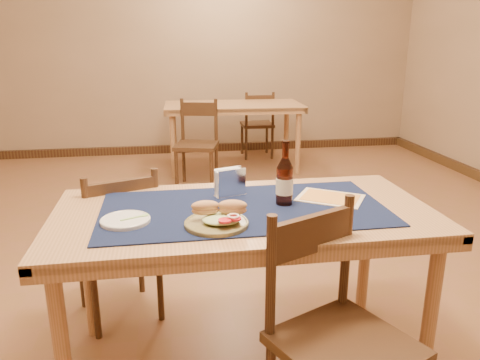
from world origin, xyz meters
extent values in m
cube|color=brown|center=(0.00, 0.00, -0.01)|extent=(6.00, 7.00, 0.02)
cube|color=#9E8166|center=(0.00, 3.51, 1.40)|extent=(6.00, 0.02, 2.80)
cylinder|color=#AF7F52|center=(-0.72, -1.12, 0.35)|extent=(0.06, 0.06, 0.71)
cylinder|color=#AF7F52|center=(0.72, -1.12, 0.35)|extent=(0.06, 0.06, 0.71)
cylinder|color=#AF7F52|center=(-0.72, -0.48, 0.35)|extent=(0.06, 0.06, 0.71)
cylinder|color=#AF7F52|center=(0.72, -0.48, 0.35)|extent=(0.06, 0.06, 0.71)
cube|color=#AF7F52|center=(0.00, -0.80, 0.73)|extent=(1.60, 0.80, 0.04)
cube|color=#0F163A|center=(0.00, -0.80, 0.75)|extent=(1.20, 0.60, 0.01)
cube|color=#412C17|center=(0.00, 3.47, 0.05)|extent=(6.00, 0.06, 0.10)
cylinder|color=#AF7F52|center=(-0.24, 2.29, 0.35)|extent=(0.06, 0.06, 0.71)
cylinder|color=#AF7F52|center=(1.13, 2.23, 0.35)|extent=(0.06, 0.06, 0.71)
cylinder|color=#AF7F52|center=(-0.21, 2.89, 0.35)|extent=(0.06, 0.06, 0.71)
cylinder|color=#AF7F52|center=(1.15, 2.83, 0.35)|extent=(0.06, 0.06, 0.71)
cube|color=#AF7F52|center=(0.46, 2.56, 0.73)|extent=(1.55, 0.82, 0.04)
cylinder|color=#412C17|center=(-0.49, -0.10, 0.21)|extent=(0.03, 0.03, 0.42)
cylinder|color=#412C17|center=(-0.81, -0.21, 0.21)|extent=(0.03, 0.03, 0.42)
cylinder|color=#412C17|center=(-0.38, -0.41, 0.21)|extent=(0.03, 0.03, 0.42)
cylinder|color=#412C17|center=(-0.69, -0.52, 0.21)|extent=(0.03, 0.03, 0.42)
cube|color=#412C17|center=(-0.59, -0.31, 0.42)|extent=(0.50, 0.50, 0.04)
cube|color=#412C17|center=(-0.53, -0.47, 0.74)|extent=(0.32, 0.14, 0.13)
cylinder|color=#412C17|center=(-0.38, -0.42, 0.63)|extent=(0.03, 0.03, 0.43)
cylinder|color=#412C17|center=(-0.69, -0.53, 0.63)|extent=(0.03, 0.03, 0.43)
cylinder|color=#412C17|center=(0.34, -1.13, 0.22)|extent=(0.04, 0.04, 0.45)
cube|color=#412C17|center=(0.25, -1.36, 0.45)|extent=(0.55, 0.55, 0.04)
cube|color=#412C17|center=(0.17, -1.19, 0.79)|extent=(0.34, 0.18, 0.14)
cylinder|color=#412C17|center=(0.01, -1.27, 0.67)|extent=(0.04, 0.04, 0.46)
cylinder|color=#412C17|center=(0.34, -1.12, 0.67)|extent=(0.04, 0.04, 0.46)
cylinder|color=#412C17|center=(-0.22, 1.79, 0.22)|extent=(0.03, 0.03, 0.43)
cylinder|color=#412C17|center=(0.11, 1.70, 0.22)|extent=(0.03, 0.03, 0.43)
cylinder|color=#412C17|center=(-0.14, 2.12, 0.22)|extent=(0.03, 0.03, 0.43)
cylinder|color=#412C17|center=(0.20, 2.03, 0.22)|extent=(0.03, 0.03, 0.43)
cube|color=#412C17|center=(-0.01, 1.91, 0.43)|extent=(0.49, 0.49, 0.04)
cube|color=#412C17|center=(0.03, 2.09, 0.77)|extent=(0.34, 0.11, 0.13)
cylinder|color=#412C17|center=(-0.13, 2.13, 0.65)|extent=(0.03, 0.03, 0.44)
cylinder|color=#412C17|center=(0.20, 2.04, 0.65)|extent=(0.03, 0.03, 0.44)
cylinder|color=#412C17|center=(1.00, 3.26, 0.21)|extent=(0.03, 0.03, 0.41)
cylinder|color=#412C17|center=(0.67, 3.26, 0.21)|extent=(0.03, 0.03, 0.41)
cylinder|color=#412C17|center=(1.00, 2.93, 0.21)|extent=(0.03, 0.03, 0.41)
cylinder|color=#412C17|center=(0.67, 2.93, 0.21)|extent=(0.03, 0.03, 0.41)
cube|color=#412C17|center=(0.84, 3.10, 0.41)|extent=(0.39, 0.39, 0.04)
cube|color=#412C17|center=(0.83, 2.92, 0.73)|extent=(0.33, 0.03, 0.13)
cylinder|color=#412C17|center=(1.00, 2.92, 0.62)|extent=(0.03, 0.03, 0.42)
cylinder|color=#412C17|center=(0.67, 2.92, 0.62)|extent=(0.03, 0.03, 0.42)
cylinder|color=olive|center=(-0.14, -0.97, 0.76)|extent=(0.25, 0.25, 0.01)
torus|color=olive|center=(-0.14, -0.97, 0.77)|extent=(0.25, 0.25, 0.01)
ellipsoid|color=beige|center=(-0.12, -0.98, 0.78)|extent=(0.15, 0.12, 0.03)
ellipsoid|color=tan|center=(-0.18, -0.95, 0.82)|extent=(0.11, 0.05, 0.06)
ellipsoid|color=tan|center=(-0.07, -0.96, 0.82)|extent=(0.12, 0.06, 0.06)
cylinder|color=red|center=(-0.11, -1.04, 0.80)|extent=(0.05, 0.05, 0.01)
cylinder|color=red|center=(-0.07, -1.03, 0.80)|extent=(0.05, 0.05, 0.01)
torus|color=white|center=(-0.08, -1.02, 0.81)|extent=(0.05, 0.05, 0.01)
cylinder|color=silver|center=(-0.49, -0.88, 0.76)|extent=(0.19, 0.19, 0.01)
torus|color=silver|center=(-0.49, -0.88, 0.77)|extent=(0.19, 0.19, 0.01)
cube|color=#92C36B|center=(-0.46, -0.88, 0.77)|extent=(0.09, 0.05, 0.00)
cube|color=#92C36B|center=(-0.41, -0.86, 0.77)|extent=(0.03, 0.03, 0.00)
cylinder|color=#4C190D|center=(0.18, -0.78, 0.84)|extent=(0.07, 0.07, 0.16)
cone|color=#4C190D|center=(0.18, -0.78, 0.94)|extent=(0.07, 0.07, 0.04)
cylinder|color=#4C190D|center=(0.18, -0.78, 0.99)|extent=(0.03, 0.03, 0.07)
cylinder|color=#4C190D|center=(0.18, -0.78, 1.03)|extent=(0.03, 0.03, 0.01)
cylinder|color=#FFF5CB|center=(0.18, -0.78, 0.84)|extent=(0.07, 0.07, 0.07)
cube|color=white|center=(-0.03, -0.63, 0.76)|extent=(0.15, 0.09, 0.00)
cube|color=white|center=(-0.03, -0.65, 0.82)|extent=(0.13, 0.05, 0.12)
cube|color=white|center=(-0.04, -0.61, 0.82)|extent=(0.13, 0.05, 0.12)
cube|color=white|center=(-0.03, -0.63, 0.82)|extent=(0.13, 0.07, 0.11)
cube|color=#40A3CF|center=(-0.03, -0.65, 0.83)|extent=(0.09, 0.03, 0.04)
cube|color=beige|center=(0.41, -0.74, 0.76)|extent=(0.35, 0.32, 0.00)
cube|color=orange|center=(0.41, -0.74, 0.76)|extent=(0.30, 0.27, 0.00)
camera|label=1|loc=(-0.32, -2.64, 1.44)|focal=35.00mm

